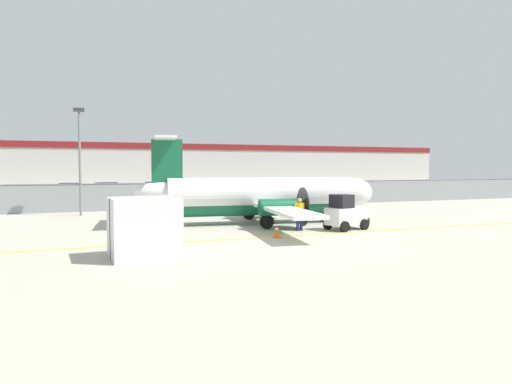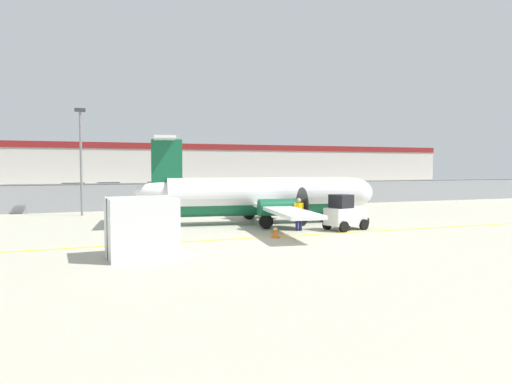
{
  "view_description": "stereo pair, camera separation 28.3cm",
  "coord_description": "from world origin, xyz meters",
  "px_view_note": "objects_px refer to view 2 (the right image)",
  "views": [
    {
      "loc": [
        -8.82,
        -17.79,
        3.32
      ],
      "look_at": [
        0.83,
        7.98,
        1.8
      ],
      "focal_mm": 32.0,
      "sensor_mm": 36.0,
      "label": 1
    },
    {
      "loc": [
        -8.55,
        -17.89,
        3.32
      ],
      "look_at": [
        0.83,
        7.98,
        1.8
      ],
      "focal_mm": 32.0,
      "sensor_mm": 36.0,
      "label": 2
    }
  ],
  "objects_px": {
    "commuter_airplane": "(266,196)",
    "parked_car_2": "(107,190)",
    "parked_car_4": "(195,189)",
    "parked_car_7": "(281,186)",
    "parked_car_1": "(72,191)",
    "parked_car_3": "(158,189)",
    "traffic_cone_near_left": "(139,220)",
    "parked_car_0": "(18,193)",
    "parked_car_6": "(273,189)",
    "cargo_container": "(141,228)",
    "baggage_tug": "(345,214)",
    "ground_crew_worker": "(299,212)",
    "apron_light_pole": "(81,152)",
    "traffic_cone_near_right": "(275,231)",
    "parked_car_5": "(227,187)"
  },
  "relations": [
    {
      "from": "baggage_tug",
      "to": "parked_car_0",
      "type": "xyz_separation_m",
      "value": [
        -18.96,
        26.62,
        0.04
      ]
    },
    {
      "from": "cargo_container",
      "to": "parked_car_7",
      "type": "bearing_deg",
      "value": 55.32
    },
    {
      "from": "parked_car_7",
      "to": "apron_light_pole",
      "type": "height_order",
      "value": "apron_light_pole"
    },
    {
      "from": "parked_car_2",
      "to": "parked_car_4",
      "type": "bearing_deg",
      "value": 172.3
    },
    {
      "from": "parked_car_1",
      "to": "parked_car_2",
      "type": "distance_m",
      "value": 3.47
    },
    {
      "from": "parked_car_6",
      "to": "parked_car_5",
      "type": "bearing_deg",
      "value": 119.43
    },
    {
      "from": "cargo_container",
      "to": "traffic_cone_near_left",
      "type": "relative_size",
      "value": 3.98
    },
    {
      "from": "parked_car_3",
      "to": "parked_car_6",
      "type": "distance_m",
      "value": 12.8
    },
    {
      "from": "traffic_cone_near_right",
      "to": "parked_car_6",
      "type": "bearing_deg",
      "value": 68.22
    },
    {
      "from": "cargo_container",
      "to": "parked_car_5",
      "type": "height_order",
      "value": "cargo_container"
    },
    {
      "from": "parked_car_3",
      "to": "parked_car_7",
      "type": "bearing_deg",
      "value": -179.55
    },
    {
      "from": "traffic_cone_near_left",
      "to": "parked_car_2",
      "type": "height_order",
      "value": "parked_car_2"
    },
    {
      "from": "commuter_airplane",
      "to": "parked_car_7",
      "type": "bearing_deg",
      "value": 72.12
    },
    {
      "from": "parked_car_5",
      "to": "cargo_container",
      "type": "bearing_deg",
      "value": 70.55
    },
    {
      "from": "baggage_tug",
      "to": "parked_car_7",
      "type": "distance_m",
      "value": 32.74
    },
    {
      "from": "parked_car_0",
      "to": "parked_car_4",
      "type": "height_order",
      "value": "same"
    },
    {
      "from": "baggage_tug",
      "to": "parked_car_5",
      "type": "bearing_deg",
      "value": 69.43
    },
    {
      "from": "baggage_tug",
      "to": "parked_car_3",
      "type": "distance_m",
      "value": 30.92
    },
    {
      "from": "apron_light_pole",
      "to": "commuter_airplane",
      "type": "bearing_deg",
      "value": -39.03
    },
    {
      "from": "baggage_tug",
      "to": "parked_car_7",
      "type": "relative_size",
      "value": 0.6
    },
    {
      "from": "ground_crew_worker",
      "to": "parked_car_6",
      "type": "relative_size",
      "value": 0.4
    },
    {
      "from": "traffic_cone_near_right",
      "to": "parked_car_4",
      "type": "xyz_separation_m",
      "value": [
        2.78,
        30.48,
        0.58
      ]
    },
    {
      "from": "traffic_cone_near_left",
      "to": "parked_car_1",
      "type": "relative_size",
      "value": 0.15
    },
    {
      "from": "commuter_airplane",
      "to": "parked_car_3",
      "type": "height_order",
      "value": "commuter_airplane"
    },
    {
      "from": "baggage_tug",
      "to": "ground_crew_worker",
      "type": "xyz_separation_m",
      "value": [
        -2.43,
        0.53,
        0.1
      ]
    },
    {
      "from": "ground_crew_worker",
      "to": "parked_car_2",
      "type": "relative_size",
      "value": 0.39
    },
    {
      "from": "commuter_airplane",
      "to": "traffic_cone_near_right",
      "type": "distance_m",
      "value": 5.59
    },
    {
      "from": "parked_car_0",
      "to": "parked_car_3",
      "type": "xyz_separation_m",
      "value": [
        13.36,
        3.79,
        0.0
      ]
    },
    {
      "from": "parked_car_4",
      "to": "cargo_container",
      "type": "bearing_deg",
      "value": 81.67
    },
    {
      "from": "parked_car_4",
      "to": "parked_car_7",
      "type": "distance_m",
      "value": 11.57
    },
    {
      "from": "commuter_airplane",
      "to": "traffic_cone_near_right",
      "type": "height_order",
      "value": "commuter_airplane"
    },
    {
      "from": "parked_car_5",
      "to": "parked_car_0",
      "type": "bearing_deg",
      "value": 14.87
    },
    {
      "from": "parked_car_3",
      "to": "cargo_container",
      "type": "bearing_deg",
      "value": 78.52
    },
    {
      "from": "apron_light_pole",
      "to": "ground_crew_worker",
      "type": "bearing_deg",
      "value": -47.6
    },
    {
      "from": "commuter_airplane",
      "to": "parked_car_2",
      "type": "xyz_separation_m",
      "value": [
        -8.01,
        25.73,
        -0.71
      ]
    },
    {
      "from": "traffic_cone_near_right",
      "to": "parked_car_6",
      "type": "distance_m",
      "value": 29.31
    },
    {
      "from": "parked_car_0",
      "to": "parked_car_7",
      "type": "bearing_deg",
      "value": -174.02
    },
    {
      "from": "cargo_container",
      "to": "parked_car_6",
      "type": "height_order",
      "value": "cargo_container"
    },
    {
      "from": "ground_crew_worker",
      "to": "parked_car_1",
      "type": "distance_m",
      "value": 31.18
    },
    {
      "from": "parked_car_4",
      "to": "parked_car_7",
      "type": "height_order",
      "value": "same"
    },
    {
      "from": "traffic_cone_near_right",
      "to": "apron_light_pole",
      "type": "relative_size",
      "value": 0.09
    },
    {
      "from": "parked_car_0",
      "to": "parked_car_6",
      "type": "relative_size",
      "value": 1.01
    },
    {
      "from": "parked_car_1",
      "to": "parked_car_0",
      "type": "bearing_deg",
      "value": 29.85
    },
    {
      "from": "traffic_cone_near_left",
      "to": "parked_car_1",
      "type": "height_order",
      "value": "parked_car_1"
    },
    {
      "from": "ground_crew_worker",
      "to": "parked_car_1",
      "type": "relative_size",
      "value": 0.4
    },
    {
      "from": "commuter_airplane",
      "to": "ground_crew_worker",
      "type": "bearing_deg",
      "value": -74.94
    },
    {
      "from": "cargo_container",
      "to": "parked_car_1",
      "type": "distance_m",
      "value": 33.36
    },
    {
      "from": "traffic_cone_near_left",
      "to": "parked_car_1",
      "type": "distance_m",
      "value": 24.31
    },
    {
      "from": "parked_car_1",
      "to": "parked_car_3",
      "type": "relative_size",
      "value": 0.99
    },
    {
      "from": "baggage_tug",
      "to": "ground_crew_worker",
      "type": "height_order",
      "value": "baggage_tug"
    }
  ]
}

